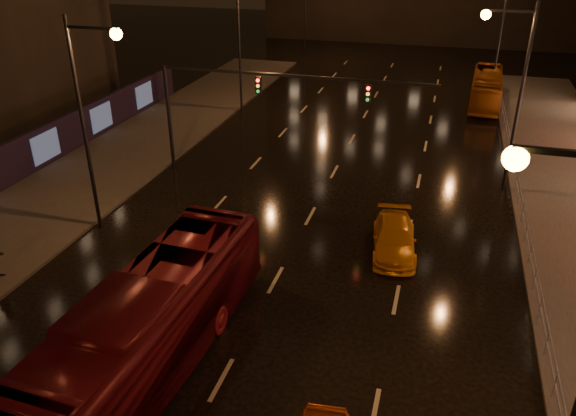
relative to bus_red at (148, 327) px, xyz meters
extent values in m
plane|color=black|center=(2.38, 16.10, -1.72)|extent=(140.00, 140.00, 0.00)
cube|color=#38332D|center=(-11.12, 11.10, -1.64)|extent=(7.00, 70.00, 0.15)
cylinder|color=black|center=(-7.22, 16.10, 1.38)|extent=(0.22, 0.22, 6.20)
cube|color=black|center=(0.38, 16.10, 4.38)|extent=(15.20, 0.14, 0.14)
cube|color=black|center=(-1.62, 16.10, 3.73)|extent=(0.32, 0.18, 0.95)
cube|color=black|center=(4.38, 16.10, 3.73)|extent=(0.32, 0.18, 0.95)
sphere|color=#FF1E19|center=(-1.62, 15.98, 4.03)|extent=(0.18, 0.18, 0.18)
sphere|color=#FFAC32|center=(9.68, -1.90, 7.58)|extent=(0.50, 0.50, 0.50)
cylinder|color=#99999E|center=(12.58, 40.10, -1.07)|extent=(0.04, 0.04, 1.00)
cube|color=#99999E|center=(12.58, 14.10, -0.62)|extent=(0.05, 56.00, 0.05)
cube|color=#99999E|center=(12.58, 14.10, -1.02)|extent=(0.05, 56.00, 0.05)
imported|color=#580C13|center=(0.00, 0.00, 0.00)|extent=(3.50, 12.46, 3.43)
imported|color=#91480E|center=(11.38, 35.54, -0.39)|extent=(2.71, 9.66, 2.66)
imported|color=orange|center=(6.84, 9.78, -1.05)|extent=(2.43, 4.79, 1.33)
camera|label=1|loc=(8.27, -12.57, 11.50)|focal=35.00mm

